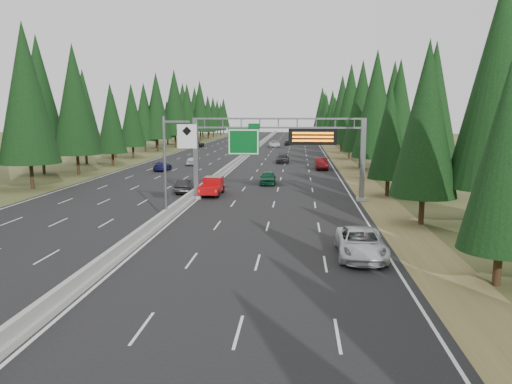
% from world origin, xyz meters
% --- Properties ---
extents(road, '(32.00, 260.00, 0.08)m').
position_xyz_m(road, '(0.00, 80.00, 0.04)').
color(road, black).
rests_on(road, ground).
extents(shoulder_right, '(3.60, 260.00, 0.06)m').
position_xyz_m(shoulder_right, '(17.80, 80.00, 0.03)').
color(shoulder_right, olive).
rests_on(shoulder_right, ground).
extents(shoulder_left, '(3.60, 260.00, 0.06)m').
position_xyz_m(shoulder_left, '(-17.80, 80.00, 0.03)').
color(shoulder_left, '#3A4520').
rests_on(shoulder_left, ground).
extents(median_barrier, '(0.70, 260.00, 0.85)m').
position_xyz_m(median_barrier, '(0.00, 80.00, 0.41)').
color(median_barrier, gray).
rests_on(median_barrier, road).
extents(sign_gantry, '(16.75, 0.98, 7.80)m').
position_xyz_m(sign_gantry, '(8.92, 34.88, 5.27)').
color(sign_gantry, slate).
rests_on(sign_gantry, road).
extents(hov_sign_pole, '(2.80, 0.50, 8.00)m').
position_xyz_m(hov_sign_pole, '(0.58, 24.97, 4.72)').
color(hov_sign_pole, slate).
rests_on(hov_sign_pole, road).
extents(tree_row_right, '(11.67, 243.89, 18.76)m').
position_xyz_m(tree_row_right, '(21.94, 72.54, 9.16)').
color(tree_row_right, black).
rests_on(tree_row_right, ground).
extents(tree_row_left, '(12.17, 244.04, 18.93)m').
position_xyz_m(tree_row_left, '(-21.89, 70.58, 9.16)').
color(tree_row_left, black).
rests_on(tree_row_left, ground).
extents(silver_minivan, '(2.74, 5.85, 1.62)m').
position_xyz_m(silver_minivan, '(13.85, 16.07, 0.89)').
color(silver_minivan, silver).
rests_on(silver_minivan, road).
extents(red_pickup, '(1.95, 5.45, 1.77)m').
position_xyz_m(red_pickup, '(1.50, 37.60, 1.06)').
color(red_pickup, black).
rests_on(red_pickup, road).
extents(car_ahead_green, '(1.97, 4.55, 1.53)m').
position_xyz_m(car_ahead_green, '(6.65, 45.50, 0.85)').
color(car_ahead_green, '#135735').
rests_on(car_ahead_green, road).
extents(car_ahead_dkred, '(1.88, 5.05, 1.65)m').
position_xyz_m(car_ahead_dkred, '(13.60, 61.84, 0.91)').
color(car_ahead_dkred, '#5C0D10').
rests_on(car_ahead_dkred, road).
extents(car_ahead_dkgrey, '(2.13, 5.05, 1.45)m').
position_xyz_m(car_ahead_dkgrey, '(7.58, 70.89, 0.81)').
color(car_ahead_dkgrey, black).
rests_on(car_ahead_dkgrey, road).
extents(car_ahead_white, '(3.04, 5.82, 1.56)m').
position_xyz_m(car_ahead_white, '(4.28, 109.73, 0.86)').
color(car_ahead_white, silver).
rests_on(car_ahead_white, road).
extents(car_ahead_far, '(1.65, 3.85, 1.29)m').
position_xyz_m(car_ahead_far, '(7.30, 117.60, 0.73)').
color(car_ahead_far, black).
rests_on(car_ahead_far, road).
extents(car_onc_near, '(1.63, 4.30, 1.40)m').
position_xyz_m(car_onc_near, '(-1.56, 38.45, 0.78)').
color(car_onc_near, black).
rests_on(car_onc_near, road).
extents(car_onc_blue, '(1.89, 4.57, 1.32)m').
position_xyz_m(car_onc_blue, '(-9.44, 58.20, 0.74)').
color(car_onc_blue, '#171751').
rests_on(car_onc_blue, road).
extents(car_onc_white, '(1.59, 3.89, 1.32)m').
position_xyz_m(car_onc_white, '(-6.73, 66.12, 0.74)').
color(car_onc_white, silver).
rests_on(car_onc_white, road).
extents(car_onc_far, '(2.21, 4.79, 1.33)m').
position_xyz_m(car_onc_far, '(-14.50, 109.89, 0.75)').
color(car_onc_far, black).
rests_on(car_onc_far, road).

